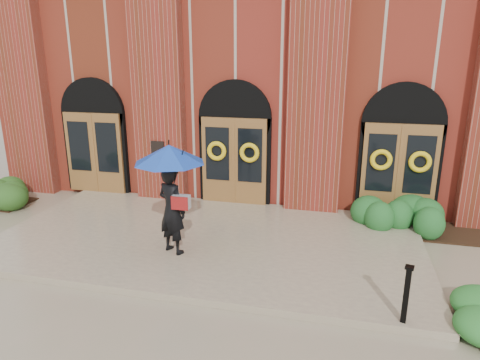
% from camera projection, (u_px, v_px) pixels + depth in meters
% --- Properties ---
extents(ground, '(90.00, 90.00, 0.00)m').
position_uv_depth(ground, '(206.00, 245.00, 10.18)').
color(ground, gray).
rests_on(ground, ground).
extents(landing, '(10.00, 5.30, 0.15)m').
position_uv_depth(landing, '(208.00, 239.00, 10.30)').
color(landing, tan).
rests_on(landing, ground).
extents(church_building, '(16.20, 12.53, 7.00)m').
position_uv_depth(church_building, '(271.00, 76.00, 17.38)').
color(church_building, maroon).
rests_on(church_building, ground).
extents(man_with_umbrella, '(2.00, 2.00, 2.41)m').
position_uv_depth(man_with_umbrella, '(171.00, 178.00, 9.02)').
color(man_with_umbrella, black).
rests_on(man_with_umbrella, landing).
extents(metal_post, '(0.16, 0.16, 1.00)m').
position_uv_depth(metal_post, '(406.00, 293.00, 6.85)').
color(metal_post, black).
rests_on(metal_post, landing).
extents(hedge_wall_right, '(3.01, 1.20, 0.77)m').
position_uv_depth(hedge_wall_right, '(426.00, 217.00, 10.83)').
color(hedge_wall_right, '#1D5421').
rests_on(hedge_wall_right, ground).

